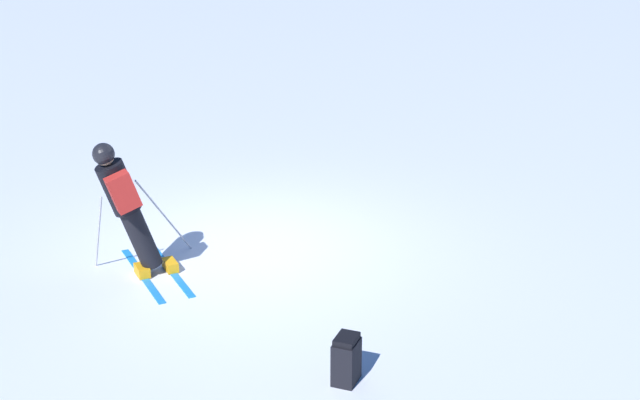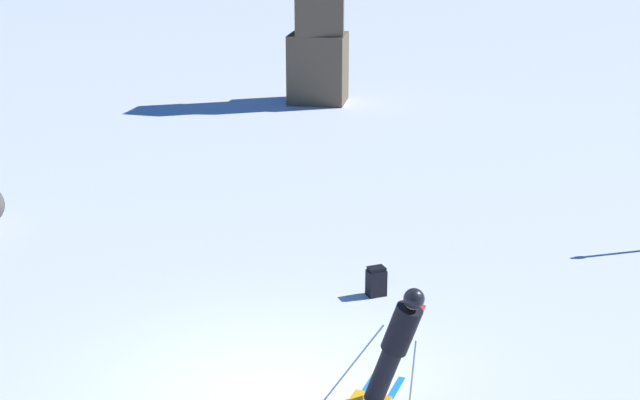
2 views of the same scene
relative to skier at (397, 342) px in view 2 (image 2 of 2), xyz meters
name	(u,v)px [view 2 (image 2 of 2)]	position (x,y,z in m)	size (l,w,h in m)	color
ground_plane	(264,397)	(-1.72, 0.04, -0.98)	(300.00, 300.00, 0.00)	white
skier	(397,342)	(0.00, 0.00, 0.00)	(1.44, 1.77, 1.80)	#1E7AC6
rock_pillar	(318,20)	(-3.98, 17.47, 1.59)	(1.75, 1.54, 6.15)	brown
spare_backpack	(376,281)	(-0.61, 3.42, -0.74)	(0.37, 0.34, 0.50)	black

